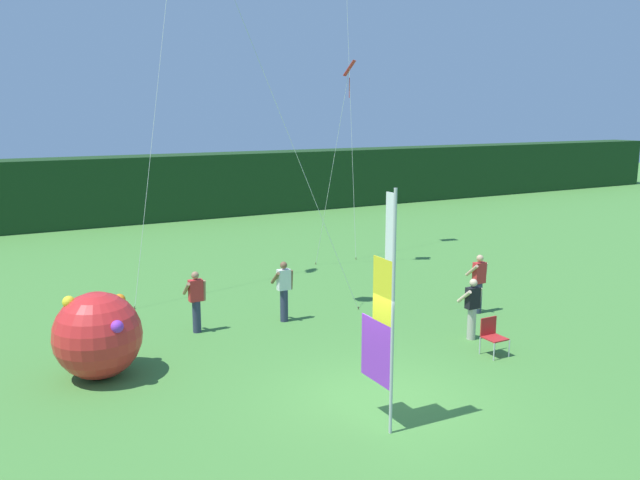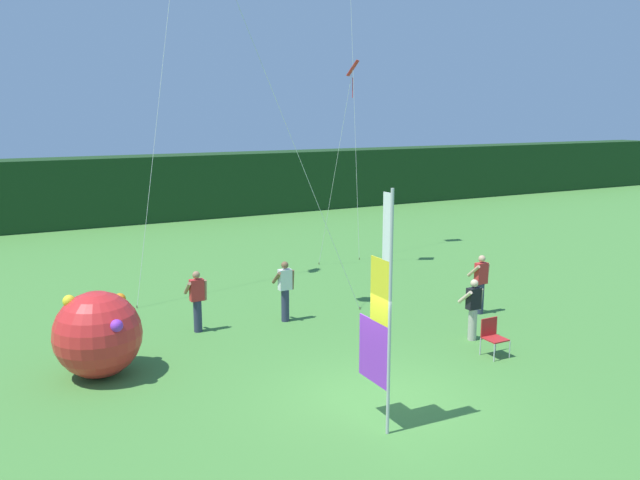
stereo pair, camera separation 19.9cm
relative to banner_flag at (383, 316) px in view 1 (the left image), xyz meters
The scene contains 10 objects.
ground_plane 2.39m from the banner_flag, 52.70° to the left, with size 120.00×120.00×0.00m, color #478438.
distant_treeline 25.39m from the banner_flag, 88.58° to the left, with size 80.00×2.40×3.43m, color #193819.
banner_flag is the anchor object (origin of this frame).
person_near_banner 5.63m from the banner_flag, 31.37° to the left, with size 0.55×0.48×1.60m.
person_mid_field 7.86m from the banner_flag, 35.15° to the left, with size 0.55×0.48×1.73m.
person_far_left 6.67m from the banner_flag, 80.47° to the left, with size 0.55×0.48×1.70m.
person_far_right 6.99m from the banner_flag, 101.26° to the left, with size 0.55×0.48×1.65m.
inflatable_balloon 6.53m from the banner_flag, 130.36° to the left, with size 1.92×1.92×1.92m.
folding_chair 5.02m from the banner_flag, 22.31° to the left, with size 0.51×0.51×0.89m.
kite_red_diamond_0 13.37m from the banner_flag, 62.30° to the left, with size 1.14×1.31×7.52m.
Camera 1 is at (-7.02, -10.18, 5.77)m, focal length 36.73 mm.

